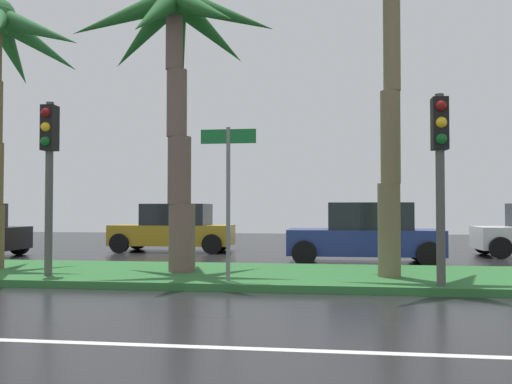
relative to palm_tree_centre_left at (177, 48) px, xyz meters
The scene contains 9 objects.
ground_plane 5.83m from the palm_tree_centre_left, 27.24° to the left, with size 90.00×42.00×0.10m, color black.
near_lane_divider_stripe 8.11m from the palm_tree_centre_left, 68.16° to the right, with size 81.00×0.14×0.01m, color white.
median_strip 5.60m from the palm_tree_centre_left, ahead, with size 85.50×4.00×0.15m, color #2D6B33.
palm_tree_centre_left is the anchor object (origin of this frame).
traffic_signal_median_left 3.67m from the palm_tree_centre_left, 158.00° to the right, with size 0.28×0.43×3.66m.
traffic_signal_median_right 6.16m from the palm_tree_centre_left, 15.35° to the right, with size 0.28×0.43×3.51m.
street_name_sign 3.63m from the palm_tree_centre_left, 42.40° to the right, with size 1.10×0.08×3.00m.
car_in_traffic_second 8.89m from the palm_tree_centre_left, 106.74° to the left, with size 4.30×2.02×1.72m.
car_in_traffic_third 7.41m from the palm_tree_centre_left, 43.29° to the left, with size 4.30×2.02×1.72m.
Camera 1 is at (1.09, -4.06, 1.55)m, focal length 38.60 mm.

